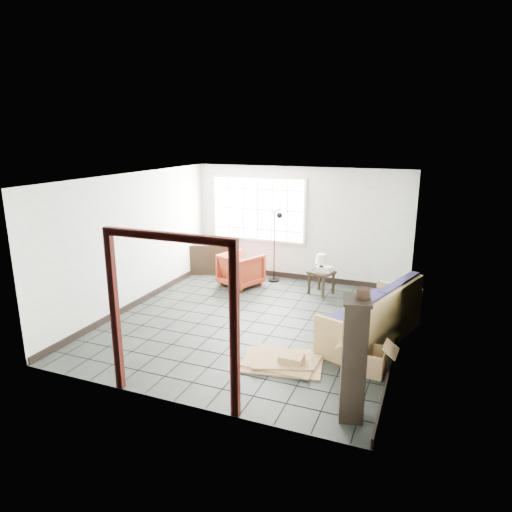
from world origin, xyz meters
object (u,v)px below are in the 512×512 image
at_px(side_table, 321,275).
at_px(tall_shelf, 354,358).
at_px(armchair, 241,268).
at_px(futon_sofa, 376,320).

distance_m(side_table, tall_shelf, 4.38).
xyz_separation_m(armchair, side_table, (1.80, 0.12, 0.00)).
bearing_deg(tall_shelf, futon_sofa, 78.27).
bearing_deg(armchair, futon_sofa, 172.58).
xyz_separation_m(futon_sofa, side_table, (-1.38, 1.89, 0.06)).
distance_m(futon_sofa, side_table, 2.34).
bearing_deg(armchair, tall_shelf, 150.20).
distance_m(futon_sofa, armchair, 3.64).
bearing_deg(futon_sofa, tall_shelf, -71.93).
height_order(futon_sofa, side_table, futon_sofa).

